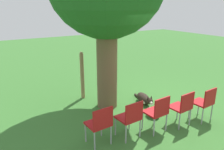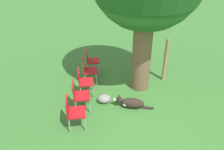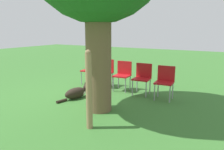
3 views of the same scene
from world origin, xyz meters
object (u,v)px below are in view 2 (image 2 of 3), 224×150
(red_chair_1, at_px, (79,94))
(red_chair_2, at_px, (83,81))
(dog, at_px, (131,103))
(red_chair_3, at_px, (87,69))
(red_chair_4, at_px, (91,60))
(fence_post, at_px, (165,60))
(red_chair_0, at_px, (73,111))

(red_chair_1, height_order, red_chair_2, same)
(dog, xyz_separation_m, red_chair_3, (-1.17, 1.33, 0.35))
(red_chair_3, distance_m, red_chair_4, 0.66)
(fence_post, xyz_separation_m, red_chair_4, (-2.35, 0.66, -0.22))
(dog, relative_size, red_chair_1, 1.28)
(red_chair_2, distance_m, red_chair_4, 1.32)
(red_chair_3, bearing_deg, fence_post, -4.25)
(fence_post, relative_size, red_chair_2, 1.69)
(red_chair_2, bearing_deg, dog, -32.13)
(fence_post, height_order, red_chair_0, fence_post)
(red_chair_0, relative_size, red_chair_4, 1.00)
(red_chair_1, bearing_deg, red_chair_2, 77.04)
(red_chair_0, bearing_deg, fence_post, 31.16)
(fence_post, bearing_deg, red_chair_1, -153.87)
(red_chair_1, distance_m, red_chair_4, 1.98)
(red_chair_1, relative_size, red_chair_3, 1.00)
(dog, distance_m, red_chair_3, 1.80)
(fence_post, bearing_deg, red_chair_4, 164.44)
(dog, height_order, red_chair_2, red_chair_2)
(fence_post, height_order, red_chair_2, fence_post)
(dog, bearing_deg, red_chair_1, 12.01)
(red_chair_0, xyz_separation_m, red_chair_4, (0.40, 2.61, 0.00))
(red_chair_1, distance_m, red_chair_2, 0.66)
(dog, distance_m, red_chair_0, 1.64)
(red_chair_1, height_order, red_chair_4, same)
(red_chair_0, height_order, red_chair_4, same)
(red_chair_1, xyz_separation_m, red_chair_3, (0.20, 1.31, 0.00))
(red_chair_2, bearing_deg, red_chair_3, 77.04)
(fence_post, relative_size, red_chair_0, 1.69)
(fence_post, xyz_separation_m, red_chair_1, (-2.66, -1.30, -0.22))
(dog, bearing_deg, fence_post, -121.15)
(red_chair_1, xyz_separation_m, red_chair_2, (0.10, 0.65, 0.00))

